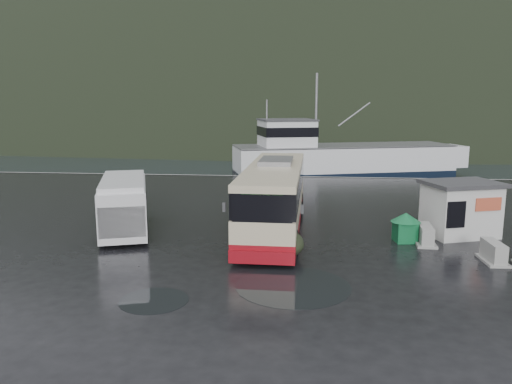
# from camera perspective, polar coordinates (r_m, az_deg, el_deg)

# --- Properties ---
(ground) EXTENTS (160.00, 160.00, 0.00)m
(ground) POSITION_cam_1_polar(r_m,az_deg,el_deg) (23.74, 1.09, -5.46)
(ground) COLOR black
(ground) RESTS_ON ground
(harbor_water) EXTENTS (300.00, 180.00, 0.02)m
(harbor_water) POSITION_cam_1_polar(r_m,az_deg,el_deg) (132.93, 4.95, 7.58)
(harbor_water) COLOR black
(harbor_water) RESTS_ON ground
(quay_edge) EXTENTS (160.00, 0.60, 1.50)m
(quay_edge) POSITION_cam_1_polar(r_m,az_deg,el_deg) (43.29, 3.23, 1.77)
(quay_edge) COLOR #999993
(quay_edge) RESTS_ON ground
(headland) EXTENTS (780.00, 540.00, 570.00)m
(headland) POSITION_cam_1_polar(r_m,az_deg,el_deg) (272.96, 7.51, 8.97)
(headland) COLOR black
(headland) RESTS_ON ground
(coach_bus) EXTENTS (3.32, 12.55, 3.54)m
(coach_bus) POSITION_cam_1_polar(r_m,az_deg,el_deg) (25.66, 2.11, -4.25)
(coach_bus) COLOR beige
(coach_bus) RESTS_ON ground
(white_van) EXTENTS (4.20, 6.91, 2.73)m
(white_van) POSITION_cam_1_polar(r_m,az_deg,el_deg) (26.05, -14.70, -4.37)
(white_van) COLOR silver
(white_van) RESTS_ON ground
(waste_bin_left) EXTENTS (1.16, 1.16, 1.31)m
(waste_bin_left) POSITION_cam_1_polar(r_m,az_deg,el_deg) (23.53, 1.35, -5.61)
(waste_bin_left) COLOR #126837
(waste_bin_left) RESTS_ON ground
(waste_bin_right) EXTENTS (1.12, 1.12, 1.37)m
(waste_bin_right) POSITION_cam_1_polar(r_m,az_deg,el_deg) (24.44, 16.61, -5.44)
(waste_bin_right) COLOR #126837
(waste_bin_right) RESTS_ON ground
(dome_tent) EXTENTS (3.04, 3.58, 1.19)m
(dome_tent) POSITION_cam_1_polar(r_m,az_deg,el_deg) (21.45, 2.44, -7.22)
(dome_tent) COLOR #252C1A
(dome_tent) RESTS_ON ground
(ticket_kiosk) EXTENTS (4.05, 3.53, 2.66)m
(ticket_kiosk) POSITION_cam_1_polar(r_m,az_deg,el_deg) (26.43, 22.13, -4.59)
(ticket_kiosk) COLOR silver
(ticket_kiosk) RESTS_ON ground
(jersey_barrier_a) EXTENTS (0.91, 1.72, 0.84)m
(jersey_barrier_a) POSITION_cam_1_polar(r_m,az_deg,el_deg) (22.75, 25.41, -7.21)
(jersey_barrier_a) COLOR #999993
(jersey_barrier_a) RESTS_ON ground
(jersey_barrier_b) EXTENTS (0.98, 1.80, 0.88)m
(jersey_barrier_b) POSITION_cam_1_polar(r_m,az_deg,el_deg) (24.33, 18.71, -5.63)
(jersey_barrier_b) COLOR #999993
(jersey_barrier_b) RESTS_ON ground
(fishing_trawler) EXTENTS (27.08, 13.27, 10.61)m
(fishing_trawler) POSITION_cam_1_polar(r_m,az_deg,el_deg) (52.67, 9.94, 3.18)
(fishing_trawler) COLOR silver
(fishing_trawler) RESTS_ON ground
(puddles) EXTENTS (14.72, 14.34, 0.01)m
(puddles) POSITION_cam_1_polar(r_m,az_deg,el_deg) (20.73, 8.91, -7.96)
(puddles) COLOR black
(puddles) RESTS_ON ground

